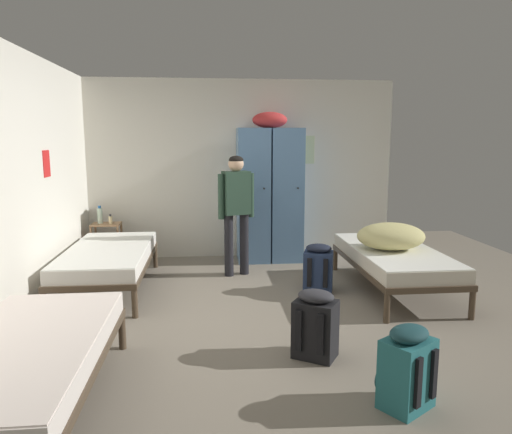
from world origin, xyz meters
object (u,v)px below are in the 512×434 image
shelf_unit (107,240)px  backpack_teal (406,369)px  bed_left_rear (108,257)px  person_traveler (236,204)px  bed_right (394,258)px  locker_bank (269,192)px  bed_left_front (24,358)px  backpack_navy (318,269)px  water_bottle (100,215)px  bedding_heap (391,236)px  lotion_bottle (111,220)px  backpack_black (316,325)px

shelf_unit → backpack_teal: (2.63, -3.82, -0.09)m
bed_left_rear → person_traveler: (1.49, 0.46, 0.53)m
bed_right → person_traveler: 1.98m
locker_bank → backpack_teal: (0.39, -3.86, -0.71)m
bed_left_front → backpack_teal: backpack_teal is taller
bed_right → backpack_navy: bearing=175.0°
shelf_unit → water_bottle: size_ratio=2.35×
bedding_heap → lotion_bottle: 3.65m
bed_left_rear → bed_left_front: 2.53m
bed_left_rear → bed_right: same height
locker_bank → bed_left_rear: locker_bank is taller
locker_bank → backpack_teal: bearing=-84.3°
lotion_bottle → locker_bank: bearing=2.1°
lotion_bottle → backpack_navy: bearing=-28.8°
bed_right → backpack_navy: backpack_navy is taller
bed_left_front → bed_left_rear: bearing=90.0°
locker_bank → bed_right: locker_bank is taller
shelf_unit → bed_left_front: shelf_unit is taller
bed_left_rear → person_traveler: person_traveler is taller
bed_left_rear → bed_left_front: (0.00, -2.53, 0.00)m
bed_right → bedding_heap: bedding_heap is taller
bed_right → bed_left_front: bearing=-146.0°
bedding_heap → water_bottle: (-3.48, 1.55, 0.04)m
bedding_heap → backpack_navy: (-0.79, 0.09, -0.38)m
lotion_bottle → backpack_black: 3.72m
shelf_unit → bed_left_rear: 1.18m
shelf_unit → bed_right: (3.46, -1.51, 0.04)m
bed_left_front → water_bottle: water_bottle is taller
bedding_heap → water_bottle: water_bottle is taller
bed_left_rear → locker_bank: bearing=30.8°
bed_right → backpack_teal: (-0.83, -2.31, -0.12)m
person_traveler → lotion_bottle: size_ratio=11.49×
bed_left_rear → person_traveler: bearing=17.2°
bedding_heap → shelf_unit: bearing=155.7°
person_traveler → locker_bank: bearing=55.1°
person_traveler → backpack_navy: size_ratio=2.73×
bed_left_rear → water_bottle: size_ratio=7.85×
locker_bank → shelf_unit: size_ratio=3.63×
shelf_unit → person_traveler: size_ratio=0.38×
locker_bank → lotion_bottle: bearing=-177.9°
bed_right → bedding_heap: 0.26m
backpack_navy → bed_left_front: bearing=-136.5°
water_bottle → lotion_bottle: (0.15, -0.06, -0.05)m
lotion_bottle → backpack_black: (2.15, -3.01, -0.37)m
lotion_bottle → backpack_navy: (2.54, -1.40, -0.37)m
bed_left_rear → bedding_heap: size_ratio=2.52×
person_traveler → bed_right: bearing=-25.6°
bed_left_rear → backpack_black: (1.97, -1.90, -0.12)m
shelf_unit → bedding_heap: bedding_heap is taller
bedding_heap → lotion_bottle: bearing=155.9°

